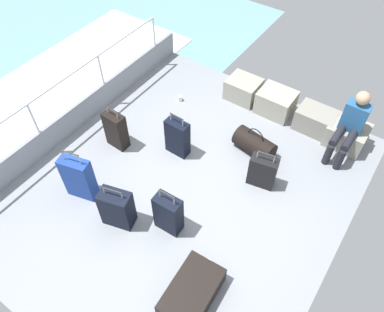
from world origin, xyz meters
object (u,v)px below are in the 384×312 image
Objects in this scene: suitcase_6 at (177,137)px; cargo_crate_0 at (243,89)px; suitcase_1 at (116,130)px; suitcase_2 at (192,292)px; cargo_crate_3 at (347,135)px; paper_cup at (180,98)px; suitcase_3 at (79,178)px; cargo_crate_2 at (315,120)px; suitcase_0 at (262,171)px; suitcase_5 at (117,208)px; suitcase_4 at (168,214)px; passenger_seated at (350,125)px; duffel_bag at (254,144)px; cargo_crate_1 at (276,102)px.

cargo_crate_0 is at bearing 83.52° from suitcase_6.
suitcase_2 is at bearing -29.61° from suitcase_1.
cargo_crate_3 reaches higher than paper_cup.
cargo_crate_0 is 3.24m from suitcase_3.
cargo_crate_2 is 0.73× the size of suitcase_3.
suitcase_0 reaches higher than cargo_crate_2.
suitcase_5 reaches higher than paper_cup.
suitcase_0 is at bearing 63.74° from suitcase_4.
passenger_seated is 1.31× the size of suitcase_2.
passenger_seated is 3.56m from suitcase_5.
suitcase_4 is at bearing -98.78° from duffel_bag.
suitcase_2 is at bearing -51.79° from paper_cup.
paper_cup is at bearing -162.91° from cargo_crate_2.
suitcase_1 is (-2.23, -0.61, 0.05)m from suitcase_0.
suitcase_0 reaches higher than suitcase_2.
suitcase_5 is (-2.00, -3.12, 0.11)m from cargo_crate_3.
duffel_bag is at bearing -10.86° from paper_cup.
cargo_crate_0 is 0.94× the size of cargo_crate_1.
suitcase_1 is (-2.43, -2.10, 0.12)m from cargo_crate_2.
cargo_crate_1 is 3.52m from suitcase_2.
suitcase_5 is (-0.74, -3.16, 0.09)m from cargo_crate_1.
cargo_crate_2 is 1.16m from duffel_bag.
cargo_crate_2 is 0.68m from passenger_seated.
suitcase_6 is at bearing 65.83° from suitcase_3.
cargo_crate_2 is 3.21m from suitcase_1.
cargo_crate_2 is 0.60× the size of passenger_seated.
cargo_crate_2 is at bearing 82.49° from suitcase_0.
suitcase_2 is at bearing -79.25° from cargo_crate_1.
duffel_bag is at bearing 34.58° from suitcase_6.
passenger_seated is at bearing 32.60° from suitcase_1.
cargo_crate_3 is at bearing 63.61° from suitcase_4.
cargo_crate_0 is at bearing 179.12° from cargo_crate_2.
cargo_crate_0 is at bearing 127.41° from duffel_bag.
suitcase_2 is 8.27× the size of paper_cup.
cargo_crate_1 is 0.82× the size of suitcase_4.
cargo_crate_1 is 0.92× the size of duffel_bag.
cargo_crate_3 is 0.82× the size of suitcase_6.
suitcase_4 is 1.12× the size of duffel_bag.
suitcase_1 is at bearing -97.60° from paper_cup.
suitcase_6 is (-0.83, -1.69, 0.11)m from cargo_crate_1.
suitcase_0 is 0.86× the size of suitcase_6.
suitcase_1 is 1.73m from suitcase_4.
cargo_crate_2 is 0.95× the size of duffel_bag.
suitcase_3 is 1.25× the size of suitcase_5.
suitcase_0 is (0.53, -1.50, 0.06)m from cargo_crate_1.
cargo_crate_3 is 3.61m from suitcase_1.
suitcase_1 reaches higher than cargo_crate_2.
duffel_bag reaches higher than cargo_crate_2.
suitcase_4 is (1.57, -0.73, -0.01)m from suitcase_1.
suitcase_4 is 0.68m from suitcase_5.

